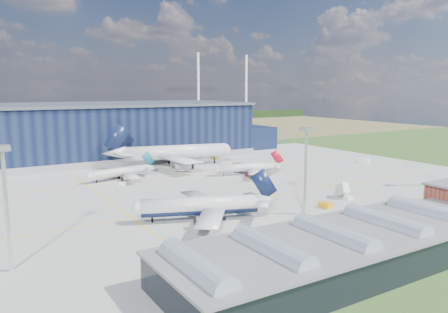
{
  "coord_description": "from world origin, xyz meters",
  "views": [
    {
      "loc": [
        -66.24,
        -113.96,
        32.53
      ],
      "look_at": [
        12.88,
        15.24,
        9.22
      ],
      "focal_mm": 35.0,
      "sensor_mm": 36.0,
      "label": 1
    }
  ],
  "objects_px": {
    "light_mast_center": "(306,156)",
    "airliner_red": "(246,163)",
    "airliner_navy": "(200,197)",
    "gse_tug_c": "(216,157)",
    "gse_van_b": "(364,161)",
    "gse_tug_a": "(326,205)",
    "airliner_widebody": "(176,145)",
    "car_b": "(272,251)",
    "gse_van_c": "(442,204)",
    "hangar": "(122,132)",
    "airliner_regional": "(119,168)",
    "airstair": "(342,193)",
    "gse_van_a": "(214,243)",
    "light_mast_west": "(5,188)",
    "gse_cart_b": "(122,184)"
  },
  "relations": [
    {
      "from": "airliner_regional",
      "to": "car_b",
      "type": "xyz_separation_m",
      "value": [
        2.89,
        -86.5,
        -4.0
      ]
    },
    {
      "from": "airstair",
      "to": "airliner_navy",
      "type": "bearing_deg",
      "value": -164.11
    },
    {
      "from": "airliner_regional",
      "to": "airliner_red",
      "type": "bearing_deg",
      "value": 149.98
    },
    {
      "from": "airliner_navy",
      "to": "car_b",
      "type": "distance_m",
      "value": 28.02
    },
    {
      "from": "hangar",
      "to": "gse_cart_b",
      "type": "height_order",
      "value": "hangar"
    },
    {
      "from": "gse_cart_b",
      "to": "car_b",
      "type": "distance_m",
      "value": 76.86
    },
    {
      "from": "hangar",
      "to": "light_mast_center",
      "type": "height_order",
      "value": "hangar"
    },
    {
      "from": "hangar",
      "to": "airliner_widebody",
      "type": "bearing_deg",
      "value": -75.82
    },
    {
      "from": "gse_van_b",
      "to": "gse_van_c",
      "type": "bearing_deg",
      "value": -142.48
    },
    {
      "from": "light_mast_west",
      "to": "car_b",
      "type": "xyz_separation_m",
      "value": [
        45.33,
        -18.0,
        -14.89
      ]
    },
    {
      "from": "light_mast_center",
      "to": "gse_van_b",
      "type": "bearing_deg",
      "value": 31.49
    },
    {
      "from": "airliner_navy",
      "to": "gse_tug_c",
      "type": "height_order",
      "value": "airliner_navy"
    },
    {
      "from": "light_mast_center",
      "to": "gse_van_b",
      "type": "xyz_separation_m",
      "value": [
        77.28,
        47.34,
        -14.3
      ]
    },
    {
      "from": "airliner_navy",
      "to": "airstair",
      "type": "distance_m",
      "value": 48.15
    },
    {
      "from": "airliner_red",
      "to": "gse_cart_b",
      "type": "bearing_deg",
      "value": 10.65
    },
    {
      "from": "airliner_red",
      "to": "gse_van_c",
      "type": "relative_size",
      "value": 5.24
    },
    {
      "from": "airliner_regional",
      "to": "light_mast_center",
      "type": "bearing_deg",
      "value": 102.19
    },
    {
      "from": "airliner_widebody",
      "to": "gse_van_a",
      "type": "relative_size",
      "value": 10.67
    },
    {
      "from": "airliner_widebody",
      "to": "gse_van_a",
      "type": "bearing_deg",
      "value": -98.09
    },
    {
      "from": "airliner_widebody",
      "to": "car_b",
      "type": "bearing_deg",
      "value": -92.26
    },
    {
      "from": "light_mast_center",
      "to": "gse_cart_b",
      "type": "height_order",
      "value": "light_mast_center"
    },
    {
      "from": "light_mast_center",
      "to": "light_mast_west",
      "type": "bearing_deg",
      "value": 180.0
    },
    {
      "from": "gse_tug_c",
      "to": "airliner_navy",
      "type": "bearing_deg",
      "value": -118.41
    },
    {
      "from": "light_mast_west",
      "to": "airliner_widebody",
      "type": "height_order",
      "value": "light_mast_west"
    },
    {
      "from": "airliner_navy",
      "to": "airliner_regional",
      "type": "relative_size",
      "value": 1.35
    },
    {
      "from": "airliner_red",
      "to": "gse_tug_c",
      "type": "bearing_deg",
      "value": -85.02
    },
    {
      "from": "airliner_navy",
      "to": "gse_tug_a",
      "type": "distance_m",
      "value": 36.69
    },
    {
      "from": "gse_tug_c",
      "to": "gse_van_c",
      "type": "height_order",
      "value": "gse_van_c"
    },
    {
      "from": "gse_tug_c",
      "to": "gse_van_a",
      "type": "bearing_deg",
      "value": -116.25
    },
    {
      "from": "light_mast_center",
      "to": "gse_van_c",
      "type": "height_order",
      "value": "light_mast_center"
    },
    {
      "from": "airliner_widebody",
      "to": "car_b",
      "type": "relative_size",
      "value": 16.9
    },
    {
      "from": "airliner_navy",
      "to": "airliner_red",
      "type": "height_order",
      "value": "airliner_navy"
    },
    {
      "from": "hangar",
      "to": "car_b",
      "type": "xyz_separation_m",
      "value": [
        -17.48,
        -142.8,
        -11.07
      ]
    },
    {
      "from": "light_mast_center",
      "to": "gse_van_c",
      "type": "relative_size",
      "value": 4.26
    },
    {
      "from": "airliner_red",
      "to": "airliner_widebody",
      "type": "distance_m",
      "value": 36.2
    },
    {
      "from": "airliner_widebody",
      "to": "airliner_regional",
      "type": "relative_size",
      "value": 2.0
    },
    {
      "from": "light_mast_center",
      "to": "gse_van_a",
      "type": "height_order",
      "value": "light_mast_center"
    },
    {
      "from": "airliner_navy",
      "to": "gse_tug_a",
      "type": "height_order",
      "value": "airliner_navy"
    },
    {
      "from": "gse_tug_a",
      "to": "gse_tug_c",
      "type": "height_order",
      "value": "gse_tug_c"
    },
    {
      "from": "airliner_widebody",
      "to": "gse_tug_c",
      "type": "relative_size",
      "value": 15.54
    },
    {
      "from": "light_mast_west",
      "to": "gse_van_a",
      "type": "relative_size",
      "value": 4.4
    },
    {
      "from": "airliner_navy",
      "to": "gse_van_a",
      "type": "bearing_deg",
      "value": 91.14
    },
    {
      "from": "car_b",
      "to": "airliner_red",
      "type": "bearing_deg",
      "value": -35.53
    },
    {
      "from": "hangar",
      "to": "gse_van_b",
      "type": "height_order",
      "value": "hangar"
    },
    {
      "from": "gse_van_b",
      "to": "airliner_widebody",
      "type": "bearing_deg",
      "value": 134.07
    },
    {
      "from": "light_mast_center",
      "to": "airliner_red",
      "type": "bearing_deg",
      "value": 71.85
    },
    {
      "from": "hangar",
      "to": "gse_tug_c",
      "type": "relative_size",
      "value": 40.39
    },
    {
      "from": "airliner_regional",
      "to": "gse_cart_b",
      "type": "height_order",
      "value": "airliner_regional"
    },
    {
      "from": "hangar",
      "to": "gse_van_c",
      "type": "distance_m",
      "value": 147.5
    },
    {
      "from": "light_mast_west",
      "to": "gse_van_b",
      "type": "bearing_deg",
      "value": 17.82
    }
  ]
}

